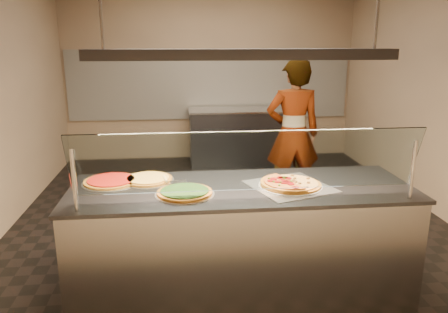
{
  "coord_description": "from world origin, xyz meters",
  "views": [
    {
      "loc": [
        -0.57,
        -4.69,
        2.05
      ],
      "look_at": [
        -0.17,
        -0.85,
        1.02
      ],
      "focal_mm": 35.0,
      "sensor_mm": 36.0,
      "label": 1
    }
  ],
  "objects": [
    {
      "name": "ground",
      "position": [
        0.0,
        0.0,
        -0.01
      ],
      "size": [
        5.0,
        6.0,
        0.02
      ],
      "primitive_type": "cube",
      "color": "black",
      "rests_on": "ground"
    },
    {
      "name": "wall_back",
      "position": [
        0.0,
        3.01,
        1.5
      ],
      "size": [
        5.0,
        0.02,
        3.0
      ],
      "primitive_type": "cube",
      "color": "#9A8163",
      "rests_on": "ground"
    },
    {
      "name": "wall_front",
      "position": [
        0.0,
        -3.01,
        1.5
      ],
      "size": [
        5.0,
        0.02,
        3.0
      ],
      "primitive_type": "cube",
      "color": "#9A8163",
      "rests_on": "ground"
    },
    {
      "name": "tile_band",
      "position": [
        0.0,
        2.98,
        1.3
      ],
      "size": [
        4.9,
        0.02,
        1.2
      ],
      "primitive_type": "cube",
      "color": "silver",
      "rests_on": "wall_back"
    },
    {
      "name": "serving_counter",
      "position": [
        -0.09,
        -1.44,
        0.47
      ],
      "size": [
        2.7,
        0.94,
        0.93
      ],
      "color": "#B7B7BC",
      "rests_on": "ground"
    },
    {
      "name": "sneeze_guard",
      "position": [
        -0.09,
        -1.79,
        1.23
      ],
      "size": [
        2.46,
        0.18,
        0.54
      ],
      "color": "#B7B7BC",
      "rests_on": "serving_counter"
    },
    {
      "name": "perforated_tray",
      "position": [
        0.29,
        -1.49,
        0.94
      ],
      "size": [
        0.73,
        0.73,
        0.01
      ],
      "color": "silver",
      "rests_on": "serving_counter"
    },
    {
      "name": "half_pizza_pepperoni",
      "position": [
        0.18,
        -1.49,
        0.96
      ],
      "size": [
        0.38,
        0.52,
        0.05
      ],
      "color": "brown",
      "rests_on": "perforated_tray"
    },
    {
      "name": "half_pizza_sausage",
      "position": [
        0.41,
        -1.49,
        0.96
      ],
      "size": [
        0.38,
        0.52,
        0.04
      ],
      "color": "brown",
      "rests_on": "perforated_tray"
    },
    {
      "name": "pizza_spinach",
      "position": [
        -0.54,
        -1.58,
        0.95
      ],
      "size": [
        0.45,
        0.45,
        0.03
      ],
      "color": "silver",
      "rests_on": "serving_counter"
    },
    {
      "name": "pizza_cheese",
      "position": [
        -0.84,
        -1.21,
        0.94
      ],
      "size": [
        0.42,
        0.42,
        0.03
      ],
      "color": "silver",
      "rests_on": "serving_counter"
    },
    {
      "name": "pizza_tomato",
      "position": [
        -1.13,
        -1.23,
        0.94
      ],
      "size": [
        0.46,
        0.46,
        0.03
      ],
      "color": "silver",
      "rests_on": "serving_counter"
    },
    {
      "name": "pizza_spatula",
      "position": [
        -0.65,
        -1.31,
        0.96
      ],
      "size": [
        0.21,
        0.23,
        0.02
      ],
      "color": "#B7B7BC",
      "rests_on": "pizza_spinach"
    },
    {
      "name": "prep_table",
      "position": [
        0.4,
        2.55,
        0.47
      ],
      "size": [
        1.6,
        0.74,
        0.93
      ],
      "color": "#36363B",
      "rests_on": "ground"
    },
    {
      "name": "worker",
      "position": [
        0.84,
        0.5,
        0.93
      ],
      "size": [
        0.69,
        0.46,
        1.85
      ],
      "primitive_type": "imported",
      "rotation": [
        0.0,
        0.0,
        3.12
      ],
      "color": "#36323C",
      "rests_on": "ground"
    },
    {
      "name": "heat_lamp_housing",
      "position": [
        -0.09,
        -1.44,
        1.95
      ],
      "size": [
        2.3,
        0.18,
        0.08
      ],
      "primitive_type": "cube",
      "color": "#36363B",
      "rests_on": "ceiling"
    }
  ]
}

